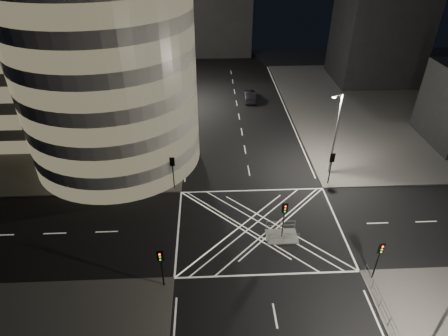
{
  "coord_description": "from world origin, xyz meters",
  "views": [
    {
      "loc": [
        -4.76,
        -27.46,
        25.52
      ],
      "look_at": [
        -3.2,
        6.23,
        3.0
      ],
      "focal_mm": 30.0,
      "sensor_mm": 36.0,
      "label": 1
    }
  ],
  "objects_px": {
    "traffic_signal_fl": "(173,167)",
    "traffic_signal_nl": "(161,262)",
    "street_lamp_left_near": "(168,124)",
    "central_island": "(282,236)",
    "traffic_signal_nr": "(379,254)",
    "sedan": "(249,96)",
    "street_lamp_left_far": "(177,72)",
    "traffic_signal_fr": "(331,163)",
    "traffic_signal_island": "(284,214)",
    "street_lamp_right_near": "(446,312)",
    "street_lamp_right_far": "(335,133)"
  },
  "relations": [
    {
      "from": "street_lamp_left_far",
      "to": "street_lamp_right_near",
      "type": "xyz_separation_m",
      "value": [
        18.87,
        -44.0,
        0.0
      ]
    },
    {
      "from": "traffic_signal_fr",
      "to": "traffic_signal_nl",
      "type": "bearing_deg",
      "value": -142.31
    },
    {
      "from": "street_lamp_left_far",
      "to": "traffic_signal_fl",
      "type": "bearing_deg",
      "value": -88.43
    },
    {
      "from": "central_island",
      "to": "traffic_signal_fr",
      "type": "xyz_separation_m",
      "value": [
        6.8,
        8.3,
        2.84
      ]
    },
    {
      "from": "street_lamp_left_near",
      "to": "street_lamp_right_far",
      "type": "distance_m",
      "value": 19.11
    },
    {
      "from": "central_island",
      "to": "traffic_signal_fl",
      "type": "xyz_separation_m",
      "value": [
        -10.8,
        8.3,
        2.84
      ]
    },
    {
      "from": "traffic_signal_nl",
      "to": "street_lamp_left_near",
      "type": "relative_size",
      "value": 0.4
    },
    {
      "from": "central_island",
      "to": "traffic_signal_fr",
      "type": "bearing_deg",
      "value": 50.67
    },
    {
      "from": "traffic_signal_fl",
      "to": "street_lamp_right_near",
      "type": "xyz_separation_m",
      "value": [
        18.24,
        -20.8,
        2.63
      ]
    },
    {
      "from": "sedan",
      "to": "street_lamp_right_far",
      "type": "bearing_deg",
      "value": 109.36
    },
    {
      "from": "street_lamp_left_near",
      "to": "street_lamp_right_far",
      "type": "xyz_separation_m",
      "value": [
        18.87,
        -3.0,
        0.0
      ]
    },
    {
      "from": "traffic_signal_island",
      "to": "street_lamp_left_near",
      "type": "height_order",
      "value": "street_lamp_left_near"
    },
    {
      "from": "traffic_signal_fl",
      "to": "street_lamp_right_near",
      "type": "distance_m",
      "value": 27.79
    },
    {
      "from": "traffic_signal_fl",
      "to": "traffic_signal_fr",
      "type": "height_order",
      "value": "same"
    },
    {
      "from": "street_lamp_left_near",
      "to": "street_lamp_right_far",
      "type": "height_order",
      "value": "same"
    },
    {
      "from": "traffic_signal_nr",
      "to": "street_lamp_right_near",
      "type": "xyz_separation_m",
      "value": [
        0.64,
        -7.2,
        2.63
      ]
    },
    {
      "from": "street_lamp_right_far",
      "to": "street_lamp_left_near",
      "type": "bearing_deg",
      "value": 170.97
    },
    {
      "from": "traffic_signal_nl",
      "to": "street_lamp_left_far",
      "type": "bearing_deg",
      "value": 90.99
    },
    {
      "from": "street_lamp_right_far",
      "to": "sedan",
      "type": "xyz_separation_m",
      "value": [
        -7.23,
        22.05,
        -4.71
      ]
    },
    {
      "from": "traffic_signal_nr",
      "to": "sedan",
      "type": "height_order",
      "value": "traffic_signal_nr"
    },
    {
      "from": "traffic_signal_fl",
      "to": "street_lamp_left_near",
      "type": "height_order",
      "value": "street_lamp_left_near"
    },
    {
      "from": "street_lamp_left_near",
      "to": "sedan",
      "type": "bearing_deg",
      "value": 58.57
    },
    {
      "from": "traffic_signal_nl",
      "to": "traffic_signal_nr",
      "type": "height_order",
      "value": "same"
    },
    {
      "from": "traffic_signal_fl",
      "to": "traffic_signal_nl",
      "type": "distance_m",
      "value": 13.6
    },
    {
      "from": "central_island",
      "to": "traffic_signal_nr",
      "type": "relative_size",
      "value": 0.75
    },
    {
      "from": "central_island",
      "to": "street_lamp_right_far",
      "type": "relative_size",
      "value": 0.3
    },
    {
      "from": "street_lamp_left_near",
      "to": "sedan",
      "type": "relative_size",
      "value": 1.99
    },
    {
      "from": "street_lamp_right_far",
      "to": "sedan",
      "type": "distance_m",
      "value": 23.68
    },
    {
      "from": "traffic_signal_island",
      "to": "traffic_signal_fr",
      "type": "bearing_deg",
      "value": 50.67
    },
    {
      "from": "traffic_signal_island",
      "to": "street_lamp_right_far",
      "type": "relative_size",
      "value": 0.4
    },
    {
      "from": "traffic_signal_fl",
      "to": "street_lamp_left_near",
      "type": "relative_size",
      "value": 0.4
    },
    {
      "from": "traffic_signal_fl",
      "to": "traffic_signal_nr",
      "type": "distance_m",
      "value": 22.24
    },
    {
      "from": "traffic_signal_fr",
      "to": "street_lamp_left_near",
      "type": "distance_m",
      "value": 19.14
    },
    {
      "from": "street_lamp_left_near",
      "to": "central_island",
      "type": "bearing_deg",
      "value": -49.73
    },
    {
      "from": "traffic_signal_fl",
      "to": "traffic_signal_nl",
      "type": "relative_size",
      "value": 1.0
    },
    {
      "from": "traffic_signal_nr",
      "to": "street_lamp_left_near",
      "type": "distance_m",
      "value": 26.32
    },
    {
      "from": "traffic_signal_nl",
      "to": "traffic_signal_island",
      "type": "distance_m",
      "value": 12.03
    },
    {
      "from": "traffic_signal_island",
      "to": "street_lamp_right_near",
      "type": "relative_size",
      "value": 0.4
    },
    {
      "from": "traffic_signal_nl",
      "to": "traffic_signal_fr",
      "type": "xyz_separation_m",
      "value": [
        17.6,
        13.6,
        0.0
      ]
    },
    {
      "from": "traffic_signal_nr",
      "to": "sedan",
      "type": "bearing_deg",
      "value": 99.88
    },
    {
      "from": "traffic_signal_fl",
      "to": "street_lamp_right_near",
      "type": "relative_size",
      "value": 0.4
    },
    {
      "from": "traffic_signal_island",
      "to": "central_island",
      "type": "bearing_deg",
      "value": 0.0
    },
    {
      "from": "street_lamp_left_far",
      "to": "traffic_signal_island",
      "type": "bearing_deg",
      "value": -70.05
    },
    {
      "from": "central_island",
      "to": "street_lamp_left_far",
      "type": "bearing_deg",
      "value": 109.95
    },
    {
      "from": "traffic_signal_fr",
      "to": "street_lamp_right_near",
      "type": "relative_size",
      "value": 0.4
    },
    {
      "from": "street_lamp_left_far",
      "to": "street_lamp_right_far",
      "type": "height_order",
      "value": "same"
    },
    {
      "from": "traffic_signal_island",
      "to": "street_lamp_left_far",
      "type": "bearing_deg",
      "value": 109.95
    },
    {
      "from": "traffic_signal_nr",
      "to": "traffic_signal_fl",
      "type": "bearing_deg",
      "value": 142.31
    },
    {
      "from": "traffic_signal_nr",
      "to": "traffic_signal_island",
      "type": "height_order",
      "value": "same"
    },
    {
      "from": "traffic_signal_fl",
      "to": "street_lamp_left_far",
      "type": "xyz_separation_m",
      "value": [
        -0.64,
        23.2,
        2.63
      ]
    }
  ]
}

